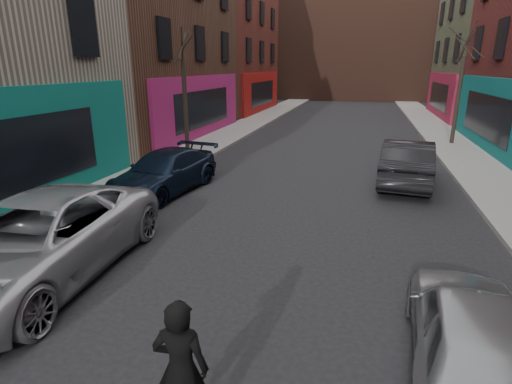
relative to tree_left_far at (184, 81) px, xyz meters
The scene contains 10 objects.
sidewalk_left 12.45m from the tree_left_far, 90.24° to the left, with size 2.50×84.00×0.13m, color gray.
sidewalk_right 17.61m from the tree_left_far, 43.95° to the left, with size 2.50×84.00×0.13m, color gray.
building_far 38.67m from the tree_left_far, 80.73° to the left, with size 40.00×10.00×14.00m, color #47281E.
tree_left_far is the anchor object (origin of this frame).
tree_right_far 13.78m from the tree_left_far, 25.82° to the left, with size 2.00×2.00×6.80m, color black, non-canonical shape.
parked_left_far 11.58m from the tree_left_far, 80.30° to the right, with size 2.67×5.79×1.61m, color #9B9DA4.
parked_left_end 6.20m from the tree_left_far, 73.32° to the right, with size 1.89×4.65×1.35m, color black.
parked_right_far 15.43m from the tree_left_far, 51.77° to the right, with size 1.57×3.91×1.33m, color gray.
parked_right_end 10.00m from the tree_left_far, 13.16° to the right, with size 1.65×4.74×1.56m, color black.
skateboarder 15.21m from the tree_left_far, 65.89° to the right, with size 0.61×0.40×1.66m, color black.
Camera 1 is at (1.59, 1.15, 4.00)m, focal length 28.00 mm.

